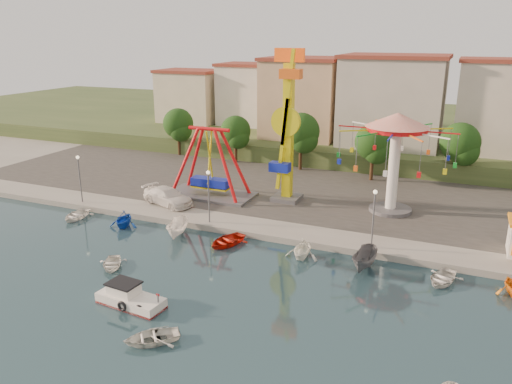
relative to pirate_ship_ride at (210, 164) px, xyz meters
The scene contains 31 objects.
ground 24.13m from the pirate_ship_ride, 60.04° to the right, with size 200.00×200.00×0.00m, color #122632.
quay_deck 43.30m from the pirate_ship_ride, 74.04° to the left, with size 200.00×100.00×0.60m, color #9E998E.
asphalt_pad 15.62m from the pirate_ship_ride, 38.54° to the left, with size 90.00×28.00×0.01m, color #4C4944.
hill_terrace 48.02m from the pirate_ship_ride, 75.68° to the left, with size 200.00×60.00×3.00m, color #384C26.
pirate_ship_ride is the anchor object (origin of this frame).
kamikaze_tower 9.80m from the pirate_ship_ride, 11.12° to the left, with size 3.22×3.10×16.50m.
wave_swinger 20.46m from the pirate_ship_ride, ahead, with size 11.60×11.60×10.40m.
lamp_post_0 14.37m from the pirate_ship_ride, 148.11° to the right, with size 0.14×0.14×5.00m, color #59595E.
lamp_post_1 8.58m from the pirate_ship_ride, 63.00° to the right, with size 0.14×0.14×5.00m, color #59595E.
lamp_post_2 21.28m from the pirate_ship_ride, 20.84° to the right, with size 0.14×0.14×5.00m, color #59595E.
tree_0 21.70m from the pirate_ship_ride, 130.75° to the left, with size 4.60×4.60×7.19m.
tree_1 16.24m from the pirate_ship_ride, 104.82° to the left, with size 4.35×4.35×6.80m.
tree_2 16.40m from the pirate_ship_ride, 69.01° to the left, with size 5.02×5.02×7.85m.
tree_3 21.05m from the pirate_ship_ride, 41.05° to the left, with size 4.68×4.68×7.32m.
tree_4 30.86m from the pirate_ship_ride, 33.01° to the left, with size 4.86×4.86×7.60m.
building_0 33.68m from the pirate_ship_ride, 130.15° to the left, with size 9.26×9.53×11.87m, color beige.
building_1 32.38m from the pirate_ship_ride, 107.09° to the left, with size 12.33×9.01×8.63m, color silver.
building_2 31.90m from the pirate_ship_ride, 83.34° to the left, with size 11.95×9.28×11.23m, color tan.
building_3 33.36m from the pirate_ship_ride, 58.28° to the left, with size 12.59×10.50×9.20m, color beige.
building_4 44.36m from the pirate_ship_ride, 45.66° to the left, with size 10.75×9.23×9.24m, color beige.
cabin_motorboat 24.02m from the pirate_ship_ride, 76.24° to the right, with size 5.21×2.40×1.78m.
rowboat_a 19.11m from the pirate_ship_ride, 88.07° to the right, with size 2.23×3.13×0.65m, color white.
rowboat_b 28.24m from the pirate_ship_ride, 69.74° to the right, with size 2.50×3.50×0.72m, color silver.
van 6.11m from the pirate_ship_ride, 122.25° to the right, with size 2.57×6.32×1.83m, color white.
moored_boat_0 15.37m from the pirate_ship_ride, 133.52° to the right, with size 2.63×3.69×0.76m, color white.
moored_boat_1 12.06m from the pirate_ship_ride, 111.01° to the right, with size 2.77×3.21×1.69m, color #1548B9.
moored_boat_2 11.54m from the pirate_ship_ride, 78.78° to the right, with size 1.57×4.16×1.61m, color white.
moored_boat_3 13.60m from the pirate_ship_ride, 55.80° to the right, with size 2.84×3.97×0.82m, color red.
moored_boat_4 18.44m from the pirate_ship_ride, 36.47° to the right, with size 2.84×3.30×1.74m, color white.
moored_boat_5 22.92m from the pirate_ship_ride, 28.37° to the right, with size 1.60×4.26×1.64m, color #5B5B60.
moored_boat_6 28.38m from the pirate_ship_ride, 22.51° to the right, with size 2.58×3.61×0.75m, color white.
Camera 1 is at (14.36, -27.95, 18.40)m, focal length 35.00 mm.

